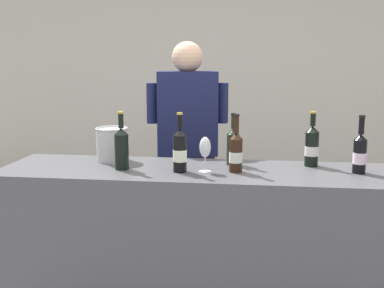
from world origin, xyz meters
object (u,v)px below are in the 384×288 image
at_px(ice_bucket, 112,144).
at_px(wine_bottle_4, 360,153).
at_px(person_server, 188,163).
at_px(wine_bottle_2, 236,152).
at_px(wine_bottle_3, 233,145).
at_px(wine_bottle_1, 180,150).
at_px(wine_bottle_0, 312,146).
at_px(wine_bottle_5, 122,147).
at_px(wine_glass, 205,149).

bearing_deg(ice_bucket, wine_bottle_4, -5.26).
xyz_separation_m(wine_bottle_4, person_server, (-1.07, 0.64, -0.23)).
distance_m(wine_bottle_2, wine_bottle_3, 0.19).
height_order(wine_bottle_3, wine_bottle_4, wine_bottle_4).
height_order(wine_bottle_1, ice_bucket, wine_bottle_1).
height_order(wine_bottle_1, wine_bottle_2, wine_bottle_1).
xyz_separation_m(wine_bottle_0, wine_bottle_5, (-1.11, -0.23, 0.01)).
xyz_separation_m(wine_bottle_0, wine_bottle_3, (-0.47, -0.03, -0.00)).
relative_size(wine_bottle_0, wine_bottle_1, 0.97).
relative_size(wine_bottle_4, wine_glass, 1.63).
xyz_separation_m(wine_bottle_4, wine_glass, (-0.87, -0.09, 0.02)).
bearing_deg(wine_bottle_4, wine_bottle_1, -174.23).
bearing_deg(ice_bucket, wine_glass, -19.91).
bearing_deg(wine_bottle_4, wine_bottle_3, 170.45).
distance_m(wine_bottle_0, person_server, 0.99).
relative_size(wine_bottle_3, wine_bottle_4, 0.96).
distance_m(wine_bottle_0, wine_glass, 0.66).
height_order(wine_bottle_2, person_server, person_server).
distance_m(wine_glass, ice_bucket, 0.66).
bearing_deg(wine_bottle_5, wine_bottle_1, -3.21).
distance_m(wine_bottle_4, wine_glass, 0.87).
relative_size(wine_bottle_0, person_server, 0.19).
relative_size(wine_bottle_0, wine_bottle_5, 0.97).
distance_m(wine_bottle_0, wine_bottle_1, 0.80).
xyz_separation_m(wine_bottle_4, wine_bottle_5, (-1.36, -0.08, 0.01)).
height_order(wine_bottle_4, wine_glass, wine_bottle_4).
bearing_deg(ice_bucket, wine_bottle_3, -1.17).
height_order(wine_bottle_4, ice_bucket, wine_bottle_4).
relative_size(wine_bottle_2, person_server, 0.20).
xyz_separation_m(wine_bottle_4, ice_bucket, (-1.48, 0.14, -0.01)).
distance_m(wine_bottle_0, wine_bottle_4, 0.29).
distance_m(wine_bottle_2, person_server, 0.83).
bearing_deg(wine_bottle_4, wine_bottle_0, 149.30).
xyz_separation_m(wine_bottle_0, wine_glass, (-0.62, -0.23, 0.01)).
xyz_separation_m(ice_bucket, person_server, (0.41, 0.50, -0.22)).
xyz_separation_m(wine_glass, ice_bucket, (-0.62, 0.22, -0.03)).
distance_m(wine_bottle_1, ice_bucket, 0.53).
xyz_separation_m(wine_bottle_0, wine_bottle_2, (-0.45, -0.21, -0.01)).
height_order(wine_bottle_1, wine_bottle_5, same).
distance_m(wine_bottle_3, wine_bottle_4, 0.73).
relative_size(wine_bottle_2, wine_bottle_4, 1.01).
relative_size(wine_bottle_3, ice_bucket, 1.49).
bearing_deg(wine_glass, person_server, 105.77).
xyz_separation_m(wine_bottle_1, person_server, (-0.06, 0.74, -0.24)).
height_order(wine_bottle_5, person_server, person_server).
bearing_deg(wine_bottle_5, wine_bottle_4, 3.48).
bearing_deg(wine_bottle_2, wine_glass, -172.42).
xyz_separation_m(wine_bottle_3, wine_glass, (-0.15, -0.21, 0.01)).
xyz_separation_m(wine_bottle_3, wine_bottle_4, (0.72, -0.12, -0.00)).
bearing_deg(wine_bottle_2, wine_bottle_4, 5.22).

